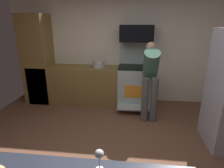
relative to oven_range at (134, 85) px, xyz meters
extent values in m
cube|color=brown|center=(-0.45, -1.97, -0.52)|extent=(5.20, 4.80, 0.02)
cube|color=#EEE7CE|center=(-0.45, 0.37, 0.79)|extent=(5.20, 0.12, 2.60)
cube|color=olive|center=(-1.35, 0.01, -0.06)|extent=(2.40, 0.60, 0.90)
cube|color=olive|center=(-2.35, 0.01, 0.54)|extent=(0.60, 0.60, 2.10)
cube|color=#B1C2BD|center=(0.00, -0.01, -0.05)|extent=(0.76, 0.64, 0.92)
cube|color=black|center=(0.00, -0.01, 0.43)|extent=(0.76, 0.64, 0.03)
cube|color=#B1C2BD|center=(0.00, 0.28, 0.71)|extent=(0.76, 0.06, 0.54)
cube|color=orange|center=(0.00, -0.33, -0.06)|extent=(0.44, 0.01, 0.28)
cube|color=#B1C2BD|center=(0.00, -0.48, -0.37)|extent=(0.72, 0.31, 0.03)
cube|color=black|center=(0.00, 0.09, 1.17)|extent=(0.74, 0.38, 0.37)
cylinder|color=#565656|center=(0.21, -0.77, -0.06)|extent=(0.14, 0.14, 0.90)
cylinder|color=#565656|center=(0.38, -0.77, -0.06)|extent=(0.14, 0.14, 0.90)
cylinder|color=#44725B|center=(0.29, -0.62, 0.63)|extent=(0.30, 0.56, 0.64)
sphere|color=tan|center=(0.29, -0.42, 0.94)|extent=(0.20, 0.20, 0.20)
cylinder|color=silver|center=(-0.27, -3.17, 0.45)|extent=(0.01, 0.01, 0.10)
ellipsoid|color=silver|center=(-0.27, -3.17, 0.53)|extent=(0.07, 0.07, 0.06)
cylinder|color=#BEBABC|center=(-0.85, 0.01, 0.48)|extent=(0.28, 0.28, 0.17)
camera|label=1|loc=(-0.06, -4.22, 1.38)|focal=29.78mm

